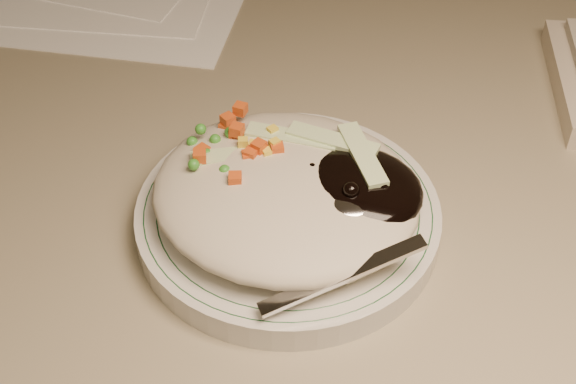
% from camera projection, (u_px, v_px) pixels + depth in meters
% --- Properties ---
extents(desk, '(1.40, 0.70, 0.74)m').
position_uv_depth(desk, '(395.00, 273.00, 0.83)').
color(desk, gray).
rests_on(desk, ground).
extents(plate, '(0.22, 0.22, 0.02)m').
position_uv_depth(plate, '(288.00, 217.00, 0.59)').
color(plate, beige).
rests_on(plate, desk).
extents(plate_rim, '(0.21, 0.21, 0.00)m').
position_uv_depth(plate_rim, '(288.00, 208.00, 0.58)').
color(plate_rim, '#144723').
rests_on(plate_rim, plate).
extents(meal, '(0.20, 0.19, 0.05)m').
position_uv_depth(meal, '(293.00, 188.00, 0.57)').
color(meal, '#B0A78F').
rests_on(meal, plate).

